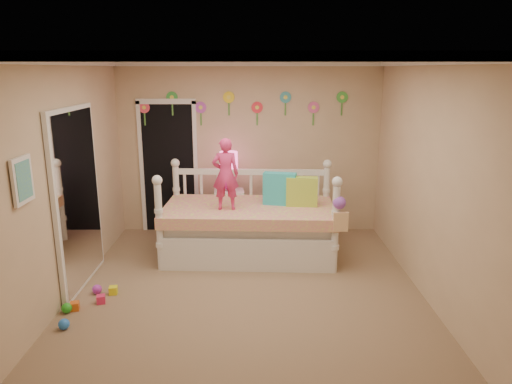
{
  "coord_description": "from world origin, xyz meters",
  "views": [
    {
      "loc": [
        0.08,
        -4.98,
        2.5
      ],
      "look_at": [
        0.1,
        0.6,
        1.05
      ],
      "focal_mm": 33.27,
      "sensor_mm": 36.0,
      "label": 1
    }
  ],
  "objects_px": {
    "daybed": "(249,211)",
    "table_lamp": "(229,165)",
    "nightstand": "(229,214)",
    "child": "(226,174)"
  },
  "relations": [
    {
      "from": "daybed",
      "to": "table_lamp",
      "type": "distance_m",
      "value": 0.92
    },
    {
      "from": "daybed",
      "to": "table_lamp",
      "type": "height_order",
      "value": "table_lamp"
    },
    {
      "from": "nightstand",
      "to": "child",
      "type": "bearing_deg",
      "value": -93.06
    },
    {
      "from": "daybed",
      "to": "child",
      "type": "distance_m",
      "value": 0.64
    },
    {
      "from": "table_lamp",
      "to": "daybed",
      "type": "bearing_deg",
      "value": -66.95
    },
    {
      "from": "daybed",
      "to": "nightstand",
      "type": "distance_m",
      "value": 0.83
    },
    {
      "from": "nightstand",
      "to": "table_lamp",
      "type": "distance_m",
      "value": 0.76
    },
    {
      "from": "nightstand",
      "to": "table_lamp",
      "type": "height_order",
      "value": "table_lamp"
    },
    {
      "from": "child",
      "to": "nightstand",
      "type": "relative_size",
      "value": 1.29
    },
    {
      "from": "nightstand",
      "to": "table_lamp",
      "type": "bearing_deg",
      "value": -93.39
    }
  ]
}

